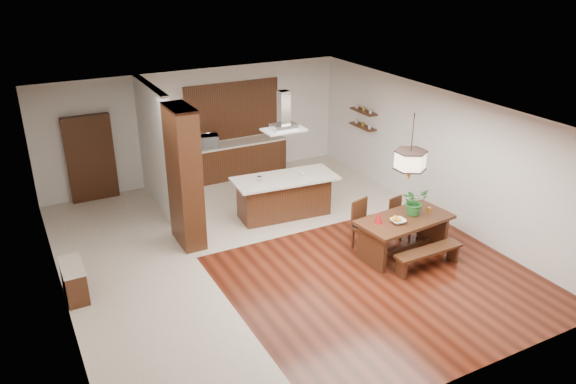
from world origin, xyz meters
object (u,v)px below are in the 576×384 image
kitchen_island (284,196)px  pendant_lantern (411,147)px  hallway_console (74,281)px  fruit_bowl (398,221)px  dining_chair_left (366,226)px  island_cup (303,173)px  dining_bench (428,259)px  dining_table (404,228)px  foliage_plant (414,201)px  dining_chair_right (401,218)px  microwave (207,141)px  range_hood (284,111)px

kitchen_island → pendant_lantern: bearing=-59.3°
hallway_console → fruit_bowl: size_ratio=3.06×
dining_chair_left → island_cup: 2.11m
dining_bench → island_cup: (-0.93, 3.23, 0.80)m
dining_table → dining_chair_left: 0.75m
pendant_lantern → foliage_plant: size_ratio=2.35×
hallway_console → pendant_lantern: bearing=-13.6°
dining_chair_right → microwave: bearing=105.2°
dining_chair_left → island_cup: bearing=84.1°
dining_chair_right → range_hood: 3.35m
dining_chair_right → foliage_plant: (-0.16, -0.55, 0.64)m
dining_table → dining_bench: dining_table is taller
fruit_bowl → dining_bench: bearing=-61.5°
dining_chair_left → dining_table: bearing=-61.0°
dining_chair_right → dining_table: bearing=-135.8°
hallway_console → dining_table: bearing=-13.6°
dining_bench → kitchen_island: (-1.35, 3.34, 0.29)m
hallway_console → pendant_lantern: size_ratio=0.67×
dining_table → range_hood: range_hood is taller
dining_table → range_hood: size_ratio=2.19×
dining_table → kitchen_island: size_ratio=0.82×
dining_chair_right → foliage_plant: size_ratio=1.53×
kitchen_island → range_hood: bearing=95.0°
kitchen_island → microwave: microwave is taller
microwave → dining_chair_left: bearing=-59.8°
dining_table → foliage_plant: size_ratio=3.53×
pendant_lantern → range_hood: size_ratio=1.46×
dining_bench → fruit_bowl: (-0.31, 0.58, 0.62)m
dining_bench → fruit_bowl: 0.91m
dining_table → dining_chair_left: bearing=134.6°
hallway_console → dining_table: size_ratio=0.45×
foliage_plant → range_hood: (-1.54, 2.60, 1.40)m
dining_table → pendant_lantern: (0.00, 0.00, 1.67)m
dining_chair_right → foliage_plant: foliage_plant is taller
dining_chair_right → hallway_console: bearing=160.7°
foliage_plant → island_cup: bearing=114.4°
hallway_console → foliage_plant: size_ratio=1.58×
island_cup → dining_table: bearing=-71.2°
foliage_plant → kitchen_island: foliage_plant is taller
range_hood → microwave: 3.20m
pendant_lantern → range_hood: bearing=115.7°
dining_chair_right → microwave: 5.48m
dining_chair_right → range_hood: range_hood is taller
fruit_bowl → kitchen_island: kitchen_island is taller
foliage_plant → dining_table: bearing=-165.2°
dining_bench → fruit_bowl: size_ratio=5.04×
hallway_console → island_cup: bearing=11.9°
microwave → fruit_bowl: bearing=-59.0°
hallway_console → pendant_lantern: 6.50m
dining_bench → kitchen_island: size_ratio=0.60×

